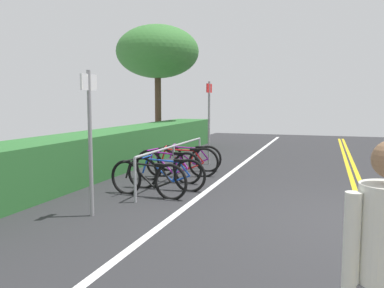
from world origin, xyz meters
TOP-DOWN VIEW (x-y plane):
  - ground_plane at (0.00, 0.00)m, footprint 30.21×12.65m
  - centre_line_yellow_inner at (0.00, -0.08)m, footprint 27.19×0.10m
  - centre_line_yellow_outer at (0.00, 0.08)m, footprint 27.19×0.10m
  - bike_lane_stripe_white at (0.00, 2.84)m, footprint 27.19×0.12m
  - bike_rack at (1.98, 3.77)m, footprint 3.79×0.05m
  - bicycle_0 at (0.59, 3.74)m, footprint 0.46×1.62m
  - bicycle_1 at (1.23, 3.64)m, footprint 0.46×1.66m
  - bicycle_2 at (2.00, 3.91)m, footprint 0.46×1.65m
  - bicycle_3 at (2.62, 3.79)m, footprint 0.59×1.64m
  - bicycle_4 at (3.38, 3.89)m, footprint 0.50×1.61m
  - sign_post_near at (-0.84, 4.03)m, footprint 0.36×0.06m
  - sign_post_far at (4.53, 3.71)m, footprint 0.36×0.06m
  - hedge_backdrop at (3.48, 5.90)m, footprint 12.74×1.29m
  - tree_mid at (8.05, 6.71)m, footprint 3.07×3.07m

SIDE VIEW (x-z plane):
  - ground_plane at x=0.00m, z-range -0.05..0.00m
  - centre_line_yellow_inner at x=0.00m, z-range 0.00..0.00m
  - centre_line_yellow_outer at x=0.00m, z-range 0.00..0.00m
  - bike_lane_stripe_white at x=0.00m, z-range 0.00..0.00m
  - bicycle_1 at x=1.23m, z-range -0.02..0.66m
  - bicycle_0 at x=0.59m, z-range -0.02..0.67m
  - bicycle_4 at x=3.38m, z-range -0.02..0.67m
  - bicycle_2 at x=2.00m, z-range -0.02..0.70m
  - bicycle_3 at x=2.62m, z-range -0.02..0.71m
  - hedge_backdrop at x=3.48m, z-range 0.00..0.99m
  - bike_rack at x=1.98m, z-range 0.21..1.01m
  - sign_post_near at x=-0.84m, z-range 0.23..2.44m
  - sign_post_far at x=4.53m, z-range 0.23..2.50m
  - tree_mid at x=8.05m, z-range 1.27..5.81m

